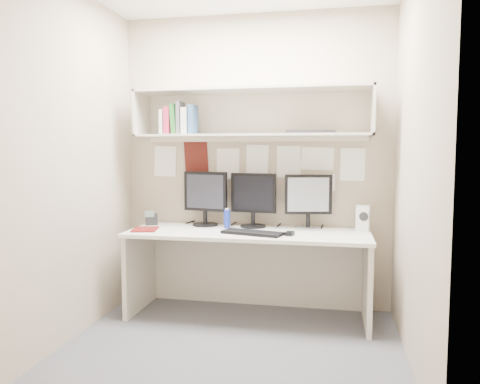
% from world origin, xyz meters
% --- Properties ---
extents(floor, '(2.40, 2.00, 0.01)m').
position_xyz_m(floor, '(0.00, 0.00, 0.00)').
color(floor, '#4C4B51').
rests_on(floor, ground).
extents(wall_back, '(2.40, 0.02, 2.60)m').
position_xyz_m(wall_back, '(0.00, 1.00, 1.30)').
color(wall_back, tan).
rests_on(wall_back, ground).
extents(wall_front, '(2.40, 0.02, 2.60)m').
position_xyz_m(wall_front, '(0.00, -1.00, 1.30)').
color(wall_front, tan).
rests_on(wall_front, ground).
extents(wall_left, '(0.02, 2.00, 2.60)m').
position_xyz_m(wall_left, '(-1.20, 0.00, 1.30)').
color(wall_left, tan).
rests_on(wall_left, ground).
extents(wall_right, '(0.02, 2.00, 2.60)m').
position_xyz_m(wall_right, '(1.20, 0.00, 1.30)').
color(wall_right, tan).
rests_on(wall_right, ground).
extents(desk, '(2.00, 0.70, 0.73)m').
position_xyz_m(desk, '(0.00, 0.65, 0.37)').
color(desk, silver).
rests_on(desk, floor).
extents(overhead_hutch, '(2.00, 0.38, 0.40)m').
position_xyz_m(overhead_hutch, '(0.00, 0.86, 1.72)').
color(overhead_hutch, beige).
rests_on(overhead_hutch, wall_back).
extents(pinned_papers, '(1.92, 0.01, 0.48)m').
position_xyz_m(pinned_papers, '(0.00, 0.99, 1.25)').
color(pinned_papers, white).
rests_on(pinned_papers, wall_back).
extents(monitor_left, '(0.41, 0.23, 0.48)m').
position_xyz_m(monitor_left, '(-0.43, 0.87, 0.99)').
color(monitor_left, black).
rests_on(monitor_left, desk).
extents(monitor_center, '(0.41, 0.22, 0.47)m').
position_xyz_m(monitor_center, '(0.01, 0.87, 0.99)').
color(monitor_center, black).
rests_on(monitor_center, desk).
extents(monitor_right, '(0.40, 0.22, 0.47)m').
position_xyz_m(monitor_right, '(0.48, 0.87, 0.98)').
color(monitor_right, '#A5A5AA').
rests_on(monitor_right, desk).
extents(keyboard, '(0.52, 0.29, 0.02)m').
position_xyz_m(keyboard, '(0.06, 0.51, 0.74)').
color(keyboard, black).
rests_on(keyboard, desk).
extents(mouse, '(0.07, 0.10, 0.03)m').
position_xyz_m(mouse, '(0.36, 0.52, 0.74)').
color(mouse, black).
rests_on(mouse, desk).
extents(speaker, '(0.13, 0.13, 0.21)m').
position_xyz_m(speaker, '(0.94, 0.85, 0.84)').
color(speaker, silver).
rests_on(speaker, desk).
extents(blue_bottle, '(0.06, 0.06, 0.17)m').
position_xyz_m(blue_bottle, '(-0.21, 0.77, 0.81)').
color(blue_bottle, '#152796').
rests_on(blue_bottle, desk).
extents(maroon_notebook, '(0.24, 0.28, 0.01)m').
position_xyz_m(maroon_notebook, '(-0.86, 0.52, 0.74)').
color(maroon_notebook, '#611210').
rests_on(maroon_notebook, desk).
extents(desk_phone, '(0.13, 0.13, 0.13)m').
position_xyz_m(desk_phone, '(-0.92, 0.81, 0.78)').
color(desk_phone, black).
rests_on(desk_phone, desk).
extents(book_stack, '(0.30, 0.17, 0.28)m').
position_xyz_m(book_stack, '(-0.63, 0.75, 1.66)').
color(book_stack, silver).
rests_on(book_stack, overhead_hutch).
extents(hutch_tray, '(0.41, 0.21, 0.03)m').
position_xyz_m(hutch_tray, '(0.49, 0.79, 1.55)').
color(hutch_tray, black).
rests_on(hutch_tray, overhead_hutch).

